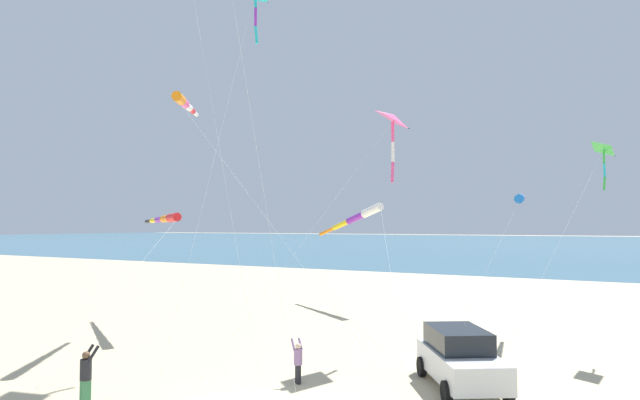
% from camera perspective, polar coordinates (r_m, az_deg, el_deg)
% --- Properties ---
extents(ocean_water_strip, '(240.00, 600.00, 0.01)m').
position_cam_1_polar(ocean_water_strip, '(177.85, 26.47, -4.07)').
color(ocean_water_strip, '#386B84').
rests_on(ocean_water_strip, ground_plane).
extents(parked_car, '(4.61, 3.90, 1.85)m').
position_cam_1_polar(parked_car, '(19.07, 14.33, -15.53)').
color(parked_car, silver).
rests_on(parked_car, ground_plane).
extents(cooler_box, '(0.62, 0.42, 0.42)m').
position_cam_1_polar(cooler_box, '(22.31, 14.38, -15.57)').
color(cooler_box, black).
rests_on(cooler_box, ground_plane).
extents(person_adult_flyer, '(0.55, 0.44, 1.70)m').
position_cam_1_polar(person_adult_flyer, '(18.15, -23.09, -16.15)').
color(person_adult_flyer, '#3D7F51').
rests_on(person_adult_flyer, ground_plane).
extents(person_child_green_jacket, '(0.50, 0.52, 1.46)m').
position_cam_1_polar(person_child_green_jacket, '(18.95, -2.30, -16.19)').
color(person_child_green_jacket, '#232328').
rests_on(person_child_green_jacket, ground_plane).
extents(kite_windsock_orange_high_right, '(5.42, 13.71, 11.64)m').
position_cam_1_polar(kite_windsock_orange_high_right, '(28.62, -13.84, 9.66)').
color(kite_windsock_orange_high_right, orange).
rests_on(kite_windsock_orange_high_right, ground_plane).
extents(kite_delta_teal_far_right, '(10.55, 3.75, 8.94)m').
position_cam_1_polar(kite_delta_teal_far_right, '(27.11, 27.41, 4.66)').
color(kite_delta_teal_far_right, green).
rests_on(kite_delta_teal_far_right, ground_plane).
extents(kite_windsock_black_fish_shape, '(12.50, 1.87, 6.80)m').
position_cam_1_polar(kite_windsock_black_fish_shape, '(26.90, 20.11, 0.18)').
color(kite_windsock_black_fish_shape, blue).
rests_on(kite_windsock_black_fish_shape, ground_plane).
extents(kite_windsock_blue_topmost, '(14.95, 11.97, 6.66)m').
position_cam_1_polar(kite_windsock_blue_topmost, '(35.99, 3.90, -1.79)').
color(kite_windsock_blue_topmost, white).
rests_on(kite_windsock_blue_topmost, ground_plane).
extents(kite_delta_red_high_left, '(9.94, 4.17, 10.43)m').
position_cam_1_polar(kite_delta_red_high_left, '(24.66, 7.65, 8.21)').
color(kite_delta_red_high_left, '#EF4C93').
rests_on(kite_delta_red_high_left, ground_plane).
extents(kite_windsock_long_streamer_right, '(13.32, 9.30, 5.85)m').
position_cam_1_polar(kite_windsock_long_streamer_right, '(30.01, -15.82, -1.90)').
color(kite_windsock_long_streamer_right, red).
rests_on(kite_windsock_long_streamer_right, ground_plane).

